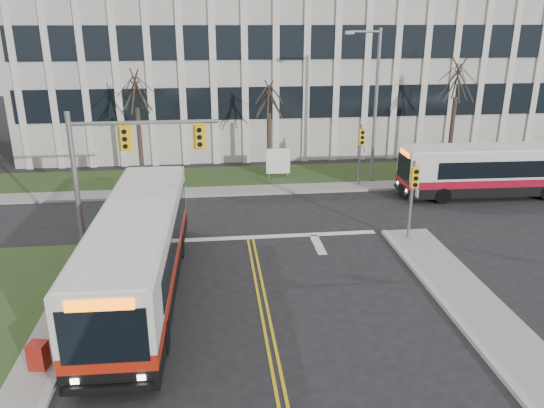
{
  "coord_description": "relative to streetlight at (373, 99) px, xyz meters",
  "views": [
    {
      "loc": [
        -1.61,
        -14.67,
        9.69
      ],
      "look_at": [
        0.91,
        7.14,
        2.0
      ],
      "focal_mm": 35.0,
      "sensor_mm": 36.0,
      "label": 1
    }
  ],
  "objects": [
    {
      "name": "bus_main",
      "position": [
        -12.42,
        -12.85,
        -3.58
      ],
      "size": [
        2.9,
        12.14,
        3.22
      ],
      "primitive_type": null,
      "rotation": [
        0.0,
        0.0,
        -0.02
      ],
      "color": "silver",
      "rests_on": "ground"
    },
    {
      "name": "building_lawn",
      "position": [
        -3.03,
        1.8,
        -5.13
      ],
      "size": [
        44.0,
        5.0,
        0.12
      ],
      "primitive_type": "cube",
      "color": "#2C441D",
      "rests_on": "ground"
    },
    {
      "name": "tree_right",
      "position": [
        5.97,
        1.8,
        0.71
      ],
      "size": [
        1.8,
        1.8,
        8.25
      ],
      "color": "#42352B",
      "rests_on": "ground"
    },
    {
      "name": "signal_pole_near",
      "position": [
        -0.83,
        -9.3,
        -2.69
      ],
      "size": [
        0.34,
        0.39,
        3.8
      ],
      "color": "slate",
      "rests_on": "ground"
    },
    {
      "name": "newspaper_box_red",
      "position": [
        -14.83,
        -17.25,
        -4.72
      ],
      "size": [
        0.58,
        0.54,
        0.95
      ],
      "primitive_type": "cube",
      "rotation": [
        0.0,
        0.0,
        -0.2
      ],
      "color": "maroon",
      "rests_on": "ground"
    },
    {
      "name": "directory_sign",
      "position": [
        -5.53,
        1.3,
        -4.02
      ],
      "size": [
        1.5,
        0.12,
        2.0
      ],
      "color": "slate",
      "rests_on": "ground"
    },
    {
      "name": "office_building",
      "position": [
        -3.03,
        13.8,
        0.81
      ],
      "size": [
        40.0,
        16.0,
        12.0
      ],
      "primitive_type": "cube",
      "color": "beige",
      "rests_on": "ground"
    },
    {
      "name": "signal_pole_far",
      "position": [
        -0.83,
        -0.8,
        -2.69
      ],
      "size": [
        0.34,
        0.39,
        3.8
      ],
      "color": "slate",
      "rests_on": "ground"
    },
    {
      "name": "bus_cross",
      "position": [
        6.36,
        -3.4,
        -3.76
      ],
      "size": [
        10.81,
        2.62,
        2.87
      ],
      "primitive_type": null,
      "rotation": [
        0.0,
        0.0,
        -1.6
      ],
      "color": "silver",
      "rests_on": "ground"
    },
    {
      "name": "mast_arm_signal",
      "position": [
        -13.65,
        -9.04,
        -0.94
      ],
      "size": [
        6.11,
        0.38,
        6.2
      ],
      "color": "slate",
      "rests_on": "ground"
    },
    {
      "name": "ground",
      "position": [
        -8.03,
        -16.2,
        -5.19
      ],
      "size": [
        120.0,
        120.0,
        0.0
      ],
      "primitive_type": "plane",
      "color": "black",
      "rests_on": "ground"
    },
    {
      "name": "tree_left",
      "position": [
        -14.03,
        1.8,
        0.32
      ],
      "size": [
        1.8,
        1.8,
        7.7
      ],
      "color": "#42352B",
      "rests_on": "ground"
    },
    {
      "name": "tree_mid",
      "position": [
        -6.03,
        2.0,
        -0.31
      ],
      "size": [
        1.8,
        1.8,
        6.82
      ],
      "color": "#42352B",
      "rests_on": "ground"
    },
    {
      "name": "sidewalk_cross",
      "position": [
        -3.03,
        -1.0,
        -5.12
      ],
      "size": [
        44.0,
        1.6,
        0.14
      ],
      "primitive_type": "cube",
      "color": "#9E9B93",
      "rests_on": "ground"
    },
    {
      "name": "streetlight",
      "position": [
        0.0,
        0.0,
        0.0
      ],
      "size": [
        2.15,
        0.25,
        9.2
      ],
      "color": "slate",
      "rests_on": "ground"
    }
  ]
}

